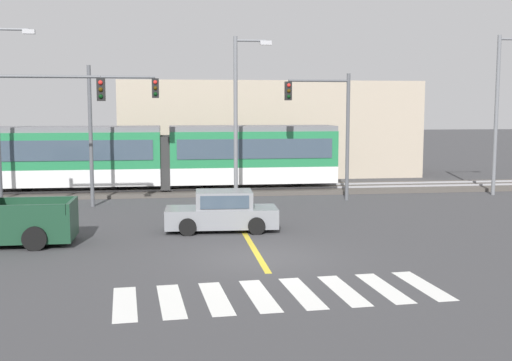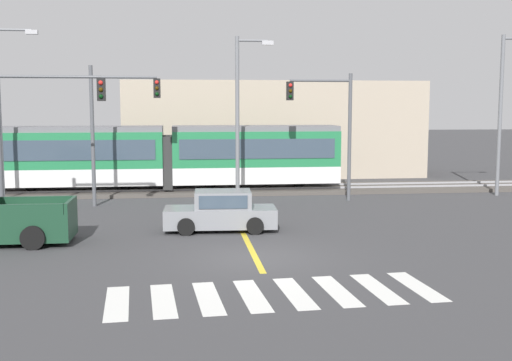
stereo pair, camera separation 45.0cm
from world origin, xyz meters
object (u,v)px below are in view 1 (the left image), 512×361
(traffic_light_mid_left, at_px, (35,120))
(traffic_light_far_right, at_px, (327,117))
(sedan_crossing, at_px, (222,212))
(street_lamp_centre, at_px, (239,109))
(street_lamp_east, at_px, (501,104))
(traffic_light_far_left, at_px, (113,116))
(light_rail_tram, at_px, (165,155))
(street_lamp_west, at_px, (0,104))

(traffic_light_mid_left, height_order, traffic_light_far_right, traffic_light_far_right)
(sedan_crossing, height_order, street_lamp_centre, street_lamp_centre)
(sedan_crossing, relative_size, street_lamp_east, 0.51)
(street_lamp_centre, bearing_deg, traffic_light_far_right, -7.80)
(traffic_light_far_left, relative_size, street_lamp_centre, 0.81)
(traffic_light_far_right, bearing_deg, traffic_light_far_left, -177.83)
(traffic_light_far_left, height_order, street_lamp_centre, street_lamp_centre)
(light_rail_tram, relative_size, traffic_light_mid_left, 3.01)
(traffic_light_far_right, xyz_separation_m, street_lamp_east, (9.52, 0.84, 0.65))
(traffic_light_mid_left, relative_size, traffic_light_far_right, 0.98)
(traffic_light_mid_left, distance_m, street_lamp_east, 23.11)
(sedan_crossing, distance_m, street_lamp_east, 17.65)
(light_rail_tram, xyz_separation_m, sedan_crossing, (2.15, -10.94, -1.35))
(traffic_light_mid_left, distance_m, traffic_light_far_right, 13.72)
(light_rail_tram, height_order, traffic_light_mid_left, traffic_light_mid_left)
(traffic_light_far_left, xyz_separation_m, street_lamp_centre, (6.00, 0.98, 0.32))
(traffic_light_far_left, relative_size, street_lamp_west, 0.77)
(light_rail_tram, relative_size, street_lamp_east, 2.22)
(street_lamp_east, bearing_deg, street_lamp_centre, -178.94)
(sedan_crossing, height_order, street_lamp_west, street_lamp_west)
(street_lamp_centre, bearing_deg, traffic_light_mid_left, -149.09)
(traffic_light_far_left, distance_m, traffic_light_far_right, 10.30)
(traffic_light_far_left, relative_size, traffic_light_far_right, 1.04)
(sedan_crossing, bearing_deg, street_lamp_centre, 78.84)
(traffic_light_mid_left, relative_size, street_lamp_centre, 0.76)
(street_lamp_west, distance_m, street_lamp_centre, 11.41)
(sedan_crossing, distance_m, traffic_light_far_right, 9.67)
(light_rail_tram, height_order, street_lamp_centre, street_lamp_centre)
(sedan_crossing, bearing_deg, street_lamp_west, 140.38)
(street_lamp_east, bearing_deg, traffic_light_far_left, -176.44)
(street_lamp_west, height_order, street_lamp_centre, street_lamp_west)
(traffic_light_mid_left, bearing_deg, street_lamp_west, 115.28)
(street_lamp_centre, distance_m, street_lamp_east, 13.82)
(traffic_light_mid_left, xyz_separation_m, street_lamp_centre, (8.64, 5.17, 0.40))
(street_lamp_west, relative_size, street_lamp_east, 1.02)
(street_lamp_centre, xyz_separation_m, street_lamp_east, (13.82, 0.25, 0.23))
(traffic_light_far_left, bearing_deg, light_rail_tram, 61.73)
(traffic_light_far_right, height_order, street_lamp_east, street_lamp_east)
(light_rail_tram, bearing_deg, street_lamp_centre, -43.01)
(light_rail_tram, bearing_deg, traffic_light_far_right, -26.67)
(street_lamp_west, height_order, street_lamp_east, street_lamp_west)
(traffic_light_far_right, distance_m, street_lamp_west, 15.74)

